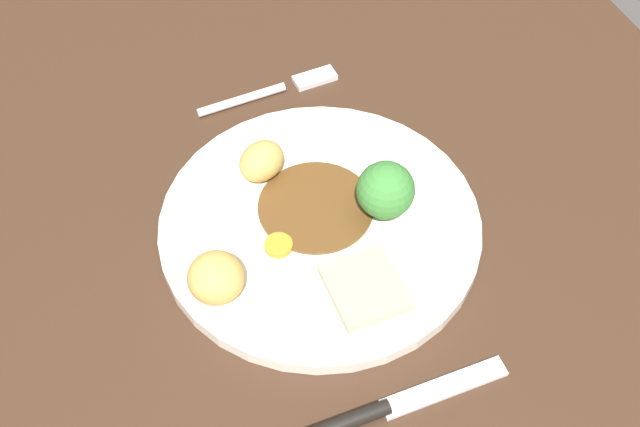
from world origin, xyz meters
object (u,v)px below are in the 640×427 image
(broccoli_floret, at_px, (384,187))
(dinner_plate, at_px, (320,225))
(roast_potato_left, at_px, (216,278))
(carrot_coin_front, at_px, (277,242))
(knife, at_px, (378,411))
(fork, at_px, (272,91))
(meat_slice_main, at_px, (365,288))
(roast_potato_right, at_px, (262,161))

(broccoli_floret, bearing_deg, dinner_plate, -100.62)
(roast_potato_left, height_order, carrot_coin_front, roast_potato_left)
(broccoli_floret, relative_size, knife, 0.32)
(dinner_plate, relative_size, fork, 1.88)
(dinner_plate, height_order, meat_slice_main, meat_slice_main)
(fork, bearing_deg, roast_potato_right, -116.34)
(dinner_plate, bearing_deg, meat_slice_main, 5.61)
(roast_potato_right, height_order, carrot_coin_front, roast_potato_right)
(dinner_plate, xyz_separation_m, roast_potato_right, (-0.07, -0.03, 0.03))
(meat_slice_main, xyz_separation_m, fork, (-0.27, 0.01, -0.01))
(roast_potato_left, bearing_deg, broccoli_floret, 99.65)
(meat_slice_main, bearing_deg, roast_potato_right, -166.05)
(meat_slice_main, bearing_deg, dinner_plate, -174.39)
(meat_slice_main, bearing_deg, knife, -17.93)
(meat_slice_main, bearing_deg, fork, 177.62)
(roast_potato_right, xyz_separation_m, broccoli_floret, (0.08, 0.08, 0.02))
(dinner_plate, xyz_separation_m, fork, (-0.18, 0.02, -0.00))
(broccoli_floret, xyz_separation_m, fork, (-0.19, -0.04, -0.04))
(meat_slice_main, distance_m, knife, 0.10)
(dinner_plate, distance_m, carrot_coin_front, 0.05)
(roast_potato_left, xyz_separation_m, broccoli_floret, (-0.03, 0.16, 0.01))
(dinner_plate, xyz_separation_m, carrot_coin_front, (0.01, -0.04, 0.01))
(meat_slice_main, relative_size, broccoli_floret, 1.11)
(meat_slice_main, relative_size, roast_potato_right, 1.46)
(fork, distance_m, knife, 0.37)
(roast_potato_right, bearing_deg, knife, 1.38)
(knife, bearing_deg, carrot_coin_front, 97.06)
(roast_potato_left, height_order, broccoli_floret, broccoli_floret)
(roast_potato_left, relative_size, roast_potato_right, 1.06)
(carrot_coin_front, relative_size, broccoli_floret, 0.41)
(carrot_coin_front, bearing_deg, meat_slice_main, 36.32)
(meat_slice_main, height_order, knife, meat_slice_main)
(roast_potato_left, relative_size, fork, 0.31)
(carrot_coin_front, bearing_deg, roast_potato_right, 169.86)
(meat_slice_main, relative_size, roast_potato_left, 1.38)
(roast_potato_left, bearing_deg, roast_potato_right, 144.82)
(carrot_coin_front, bearing_deg, knife, 6.92)
(fork, bearing_deg, broccoli_floret, -82.41)
(dinner_plate, relative_size, carrot_coin_front, 11.65)
(dinner_plate, bearing_deg, roast_potato_left, -70.37)
(roast_potato_left, distance_m, carrot_coin_front, 0.07)
(roast_potato_left, bearing_deg, dinner_plate, 109.63)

